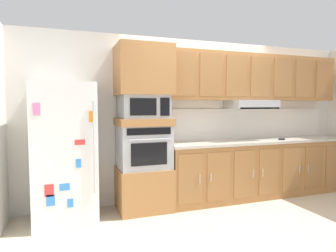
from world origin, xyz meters
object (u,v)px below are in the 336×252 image
object	(u,v)px
built_in_oven	(144,147)
screwdriver	(282,139)
microwave	(143,107)
refrigerator	(65,153)

from	to	relation	value
built_in_oven	screwdriver	xyz separation A→B (m)	(2.27, -0.14, 0.03)
microwave	refrigerator	bearing A→B (deg)	-176.30
refrigerator	built_in_oven	size ratio (longest dim) A/B	2.51
microwave	built_in_oven	bearing A→B (deg)	179.23
built_in_oven	screwdriver	distance (m)	2.27
screwdriver	refrigerator	bearing A→B (deg)	178.79
refrigerator	screwdriver	distance (m)	3.32
built_in_oven	microwave	bearing A→B (deg)	-0.77
built_in_oven	microwave	world-z (taller)	microwave
refrigerator	built_in_oven	world-z (taller)	refrigerator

